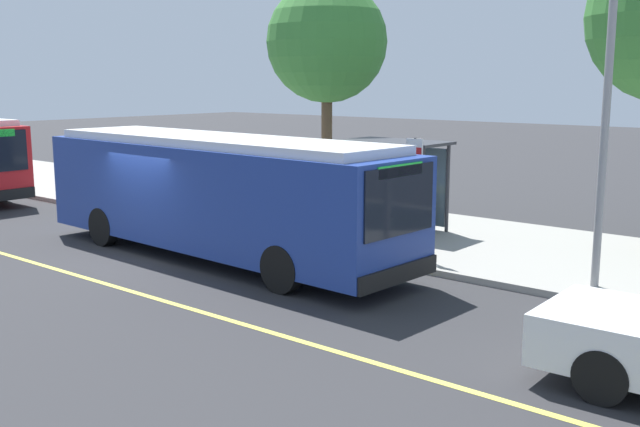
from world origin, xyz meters
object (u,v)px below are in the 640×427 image
waiting_bench (397,212)px  pedestrian_commuter (301,195)px  transit_bus_main (218,192)px  route_sign_post (414,180)px

waiting_bench → pedestrian_commuter: pedestrian_commuter is taller
transit_bus_main → pedestrian_commuter: 3.37m
route_sign_post → pedestrian_commuter: bearing=170.5°
pedestrian_commuter → transit_bus_main: bearing=-85.8°
route_sign_post → pedestrian_commuter: size_ratio=1.66×
waiting_bench → route_sign_post: (2.08, -2.43, 1.32)m
waiting_bench → route_sign_post: size_ratio=0.57×
transit_bus_main → pedestrian_commuter: size_ratio=6.49×
transit_bus_main → route_sign_post: same height
pedestrian_commuter → route_sign_post: bearing=-9.5°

